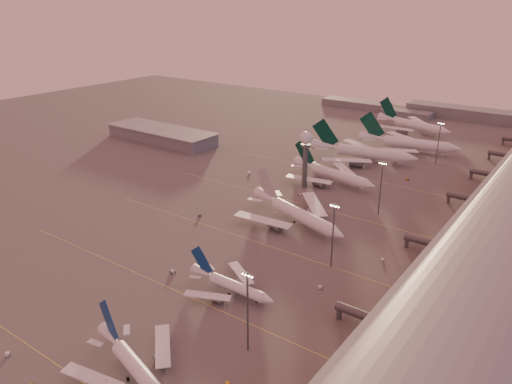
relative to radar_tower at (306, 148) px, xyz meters
The scene contains 25 objects.
ground 121.92m from the radar_tower, 92.39° to the right, with size 700.00×700.00×0.00m, color #524F4F.
taxiway_markings 71.83m from the radar_tower, 68.66° to the right, with size 180.00×185.25×0.02m.
hangar 127.68m from the radar_tower, behind, with size 82.00×27.00×8.50m.
radar_tower is the anchor object (origin of this frame).
mast_a 131.38m from the radar_tower, 66.17° to the right, with size 3.60×0.56×25.00m.
mast_b 82.32m from the radar_tower, 52.43° to the right, with size 3.60×0.56×25.00m.
mast_c 46.66m from the radar_tower, 12.53° to the right, with size 3.60×0.56×25.00m.
mast_d 91.11m from the radar_tower, 61.74° to the left, with size 3.60×0.56×25.00m.
distant_horizon 205.86m from the radar_tower, 90.67° to the left, with size 165.00×37.50×9.00m.
narrowbody_near 151.10m from the radar_tower, 76.28° to the right, with size 38.47×30.29×15.38m.
narrowbody_mid 106.81m from the radar_tower, 72.58° to the right, with size 34.55×27.61×13.51m.
widebody_white 48.78m from the radar_tower, 63.45° to the right, with size 55.83×44.04×20.33m.
greentail_a 24.66m from the radar_tower, 60.19° to the left, with size 53.75×43.00×19.72m.
greentail_b 61.14m from the radar_tower, 83.74° to the left, with size 64.33×51.55×23.51m.
greentail_c 97.48m from the radar_tower, 77.19° to the left, with size 64.17×51.48×23.40m.
greentail_d 145.36m from the radar_tower, 87.53° to the left, with size 59.79×47.67×22.19m.
gsv_truck_a 161.78m from the radar_tower, 89.59° to the right, with size 5.61×5.55×2.35m.
gsv_catering_a 146.90m from the radar_tower, 66.87° to the right, with size 5.32×4.16×4.00m.
gsv_tug_mid 104.56m from the radar_tower, 86.57° to the right, with size 4.20×3.29×1.05m.
gsv_truck_b 99.17m from the radar_tower, 55.85° to the right, with size 5.98×3.29×2.29m.
gsv_truck_c 65.48m from the radar_tower, 107.46° to the right, with size 6.42×3.68×2.45m.
gsv_catering_b 83.30m from the radar_tower, 38.04° to the right, with size 4.65×2.99×3.52m.
gsv_tug_far 24.07m from the radar_tower, 69.04° to the right, with size 3.39×3.43×0.86m.
gsv_truck_d 40.49m from the radar_tower, behind, with size 2.60×5.81×2.27m.
gsv_tug_hangar 61.27m from the radar_tower, 46.47° to the left, with size 3.60×2.47×0.96m.
Camera 1 is at (126.57, -90.97, 92.51)m, focal length 35.00 mm.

